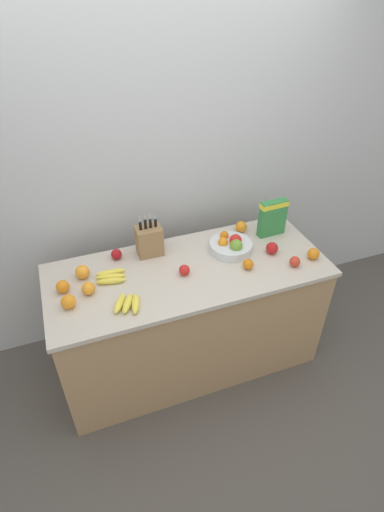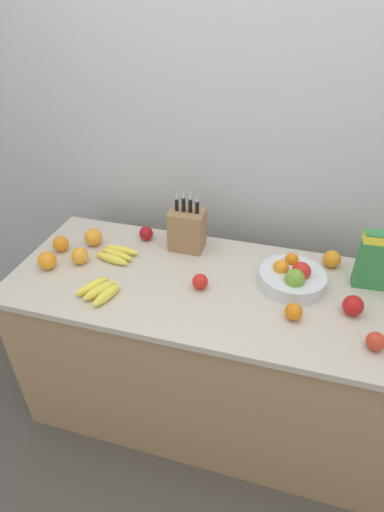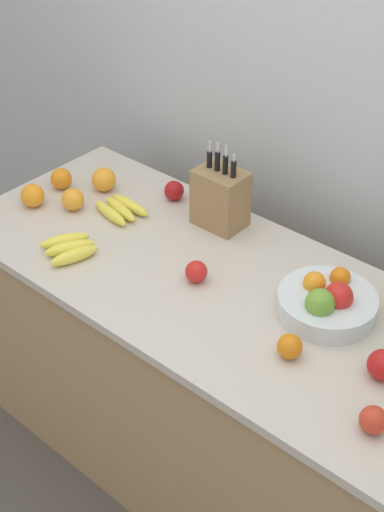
{
  "view_description": "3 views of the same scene",
  "coord_description": "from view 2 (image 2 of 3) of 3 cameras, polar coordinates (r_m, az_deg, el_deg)",
  "views": [
    {
      "loc": [
        -0.65,
        -1.85,
        2.44
      ],
      "look_at": [
        0.03,
        0.01,
        0.94
      ],
      "focal_mm": 28.0,
      "sensor_mm": 36.0,
      "label": 1
    },
    {
      "loc": [
        0.28,
        -1.33,
        1.95
      ],
      "look_at": [
        -0.1,
        0.03,
        0.97
      ],
      "focal_mm": 28.0,
      "sensor_mm": 36.0,
      "label": 2
    },
    {
      "loc": [
        1.05,
        -1.32,
        2.19
      ],
      "look_at": [
        -0.06,
        -0.04,
        0.94
      ],
      "focal_mm": 50.0,
      "sensor_mm": 36.0,
      "label": 3
    }
  ],
  "objects": [
    {
      "name": "orange_back_center",
      "position": [
        1.91,
        -15.75,
        0.02
      ],
      "size": [
        0.08,
        0.08,
        0.08
      ],
      "primitive_type": "sphere",
      "color": "orange",
      "rests_on": "counter"
    },
    {
      "name": "orange_mid_right",
      "position": [
        1.92,
        -20.0,
        -0.62
      ],
      "size": [
        0.08,
        0.08,
        0.08
      ],
      "primitive_type": "sphere",
      "color": "orange",
      "rests_on": "counter"
    },
    {
      "name": "knife_block",
      "position": [
        1.91,
        -0.71,
        3.8
      ],
      "size": [
        0.16,
        0.12,
        0.3
      ],
      "color": "#937047",
      "rests_on": "counter"
    },
    {
      "name": "apple_rightmost",
      "position": [
        1.69,
        22.02,
        -6.57
      ],
      "size": [
        0.08,
        0.08,
        0.08
      ],
      "primitive_type": "sphere",
      "color": "red",
      "rests_on": "counter"
    },
    {
      "name": "banana_bunch_right",
      "position": [
        1.91,
        -10.71,
        0.24
      ],
      "size": [
        0.2,
        0.14,
        0.04
      ],
      "rotation": [
        0.0,
        0.0,
        2.96
      ],
      "color": "yellow",
      "rests_on": "counter"
    },
    {
      "name": "counter",
      "position": [
        2.03,
        2.5,
        -13.41
      ],
      "size": [
        1.78,
        0.74,
        0.86
      ],
      "color": "tan",
      "rests_on": "ground_plane"
    },
    {
      "name": "cereal_box",
      "position": [
        1.81,
        25.69,
        -0.36
      ],
      "size": [
        0.2,
        0.07,
        0.26
      ],
      "rotation": [
        0.0,
        0.0,
        0.05
      ],
      "color": "#338442",
      "rests_on": "counter"
    },
    {
      "name": "orange_by_cereal",
      "position": [
        2.02,
        -13.93,
        2.63
      ],
      "size": [
        0.09,
        0.09,
        0.09
      ],
      "primitive_type": "sphere",
      "color": "orange",
      "rests_on": "counter"
    },
    {
      "name": "orange_front_left",
      "position": [
        2.02,
        -18.25,
        1.67
      ],
      "size": [
        0.08,
        0.08,
        0.08
      ],
      "primitive_type": "sphere",
      "color": "orange",
      "rests_on": "counter"
    },
    {
      "name": "wall_back",
      "position": [
        2.04,
        7.17,
        16.03
      ],
      "size": [
        9.0,
        0.06,
        2.6
      ],
      "color": "silver",
      "rests_on": "ground_plane"
    },
    {
      "name": "banana_bunch_left",
      "position": [
        1.71,
        -13.09,
        -4.81
      ],
      "size": [
        0.18,
        0.2,
        0.04
      ],
      "rotation": [
        0.0,
        0.0,
        4.32
      ],
      "color": "yellow",
      "rests_on": "counter"
    },
    {
      "name": "orange_front_center",
      "position": [
        1.6,
        14.32,
        -7.73
      ],
      "size": [
        0.07,
        0.07,
        0.07
      ],
      "primitive_type": "sphere",
      "color": "orange",
      "rests_on": "counter"
    },
    {
      "name": "apple_leftmost",
      "position": [
        2.02,
        -6.57,
        3.24
      ],
      "size": [
        0.07,
        0.07,
        0.07
      ],
      "primitive_type": "sphere",
      "color": "#A31419",
      "rests_on": "counter"
    },
    {
      "name": "orange_near_bowl",
      "position": [
        1.92,
        19.37,
        -0.41
      ],
      "size": [
        0.08,
        0.08,
        0.08
      ],
      "primitive_type": "sphere",
      "color": "orange",
      "rests_on": "counter"
    },
    {
      "name": "apple_rear",
      "position": [
        1.69,
        1.17,
        -3.66
      ],
      "size": [
        0.07,
        0.07,
        0.07
      ],
      "primitive_type": "sphere",
      "color": "red",
      "rests_on": "counter"
    },
    {
      "name": "apple_by_knife_block",
      "position": [
        1.58,
        24.76,
        -11.03
      ],
      "size": [
        0.07,
        0.07,
        0.07
      ],
      "primitive_type": "sphere",
      "color": "red",
      "rests_on": "counter"
    },
    {
      "name": "fruit_bowl",
      "position": [
        1.76,
        14.16,
        -2.9
      ],
      "size": [
        0.28,
        0.28,
        0.12
      ],
      "color": "silver",
      "rests_on": "counter"
    },
    {
      "name": "ground_plane",
      "position": [
        2.37,
        2.22,
        -20.38
      ],
      "size": [
        14.0,
        14.0,
        0.0
      ],
      "primitive_type": "plane",
      "color": "#514C47"
    }
  ]
}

